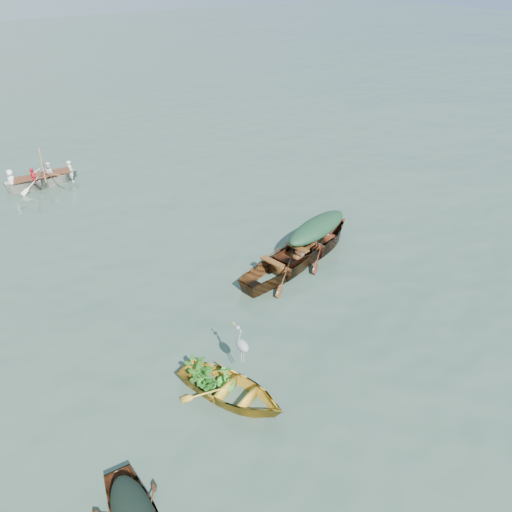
{
  "coord_description": "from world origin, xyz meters",
  "views": [
    {
      "loc": [
        -6.59,
        -6.84,
        8.2
      ],
      "look_at": [
        0.31,
        3.43,
        0.5
      ],
      "focal_mm": 35.0,
      "sensor_mm": 36.0,
      "label": 1
    }
  ],
  "objects_px": {
    "green_tarp_boat": "(315,251)",
    "rowed_boat": "(44,186)",
    "yellow_dinghy": "(231,397)",
    "open_wooden_boat": "(284,273)",
    "heron": "(242,351)"
  },
  "relations": [
    {
      "from": "yellow_dinghy",
      "to": "heron",
      "type": "height_order",
      "value": "heron"
    },
    {
      "from": "green_tarp_boat",
      "to": "rowed_boat",
      "type": "relative_size",
      "value": 1.23
    },
    {
      "from": "open_wooden_boat",
      "to": "rowed_boat",
      "type": "distance_m",
      "value": 11.29
    },
    {
      "from": "open_wooden_boat",
      "to": "heron",
      "type": "height_order",
      "value": "heron"
    },
    {
      "from": "green_tarp_boat",
      "to": "rowed_boat",
      "type": "height_order",
      "value": "green_tarp_boat"
    },
    {
      "from": "yellow_dinghy",
      "to": "green_tarp_boat",
      "type": "distance_m",
      "value": 6.47
    },
    {
      "from": "yellow_dinghy",
      "to": "rowed_boat",
      "type": "height_order",
      "value": "rowed_boat"
    },
    {
      "from": "open_wooden_boat",
      "to": "heron",
      "type": "distance_m",
      "value": 4.5
    },
    {
      "from": "green_tarp_boat",
      "to": "yellow_dinghy",
      "type": "bearing_deg",
      "value": 108.05
    },
    {
      "from": "rowed_boat",
      "to": "heron",
      "type": "relative_size",
      "value": 4.33
    },
    {
      "from": "green_tarp_boat",
      "to": "heron",
      "type": "height_order",
      "value": "heron"
    },
    {
      "from": "yellow_dinghy",
      "to": "open_wooden_boat",
      "type": "bearing_deg",
      "value": 15.2
    },
    {
      "from": "green_tarp_boat",
      "to": "open_wooden_boat",
      "type": "xyz_separation_m",
      "value": [
        -1.56,
        -0.45,
        0.0
      ]
    },
    {
      "from": "open_wooden_boat",
      "to": "rowed_boat",
      "type": "xyz_separation_m",
      "value": [
        -4.25,
        10.46,
        0.0
      ]
    },
    {
      "from": "green_tarp_boat",
      "to": "rowed_boat",
      "type": "distance_m",
      "value": 11.58
    }
  ]
}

